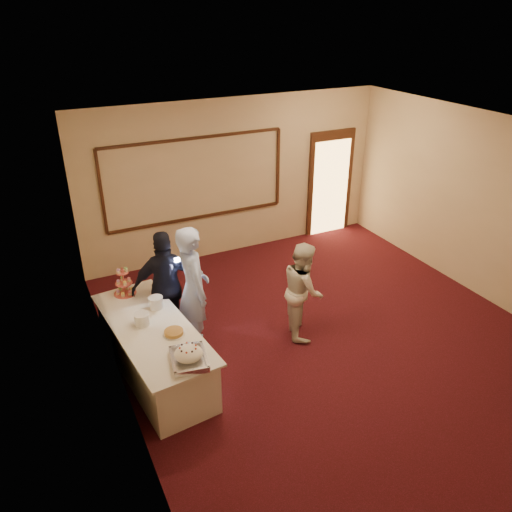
{
  "coord_description": "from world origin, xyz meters",
  "views": [
    {
      "loc": [
        -3.67,
        -4.87,
        4.47
      ],
      "look_at": [
        -0.79,
        1.0,
        1.15
      ],
      "focal_mm": 35.0,
      "sensor_mm": 36.0,
      "label": 1
    }
  ],
  "objects_px": {
    "plate_stack_b": "(156,302)",
    "guest": "(167,287)",
    "pavlova_tray": "(189,356)",
    "tart": "(174,333)",
    "buffet_table": "(154,350)",
    "man": "(194,289)",
    "cupcake_stand": "(124,284)",
    "plate_stack_a": "(142,319)",
    "woman": "(303,290)"
  },
  "relations": [
    {
      "from": "plate_stack_b",
      "to": "guest",
      "type": "relative_size",
      "value": 0.11
    },
    {
      "from": "pavlova_tray",
      "to": "tart",
      "type": "relative_size",
      "value": 2.19
    },
    {
      "from": "buffet_table",
      "to": "man",
      "type": "relative_size",
      "value": 1.29
    },
    {
      "from": "pavlova_tray",
      "to": "cupcake_stand",
      "type": "xyz_separation_m",
      "value": [
        -0.31,
        1.84,
        0.08
      ]
    },
    {
      "from": "plate_stack_a",
      "to": "guest",
      "type": "xyz_separation_m",
      "value": [
        0.53,
        0.64,
        0.0
      ]
    },
    {
      "from": "buffet_table",
      "to": "woman",
      "type": "height_order",
      "value": "woman"
    },
    {
      "from": "pavlova_tray",
      "to": "plate_stack_b",
      "type": "height_order",
      "value": "pavlova_tray"
    },
    {
      "from": "guest",
      "to": "plate_stack_b",
      "type": "bearing_deg",
      "value": 61.28
    },
    {
      "from": "buffet_table",
      "to": "tart",
      "type": "relative_size",
      "value": 8.69
    },
    {
      "from": "tart",
      "to": "woman",
      "type": "distance_m",
      "value": 2.06
    },
    {
      "from": "guest",
      "to": "buffet_table",
      "type": "bearing_deg",
      "value": 68.24
    },
    {
      "from": "cupcake_stand",
      "to": "plate_stack_b",
      "type": "height_order",
      "value": "cupcake_stand"
    },
    {
      "from": "man",
      "to": "woman",
      "type": "xyz_separation_m",
      "value": [
        1.53,
        -0.4,
        -0.2
      ]
    },
    {
      "from": "pavlova_tray",
      "to": "cupcake_stand",
      "type": "height_order",
      "value": "cupcake_stand"
    },
    {
      "from": "plate_stack_b",
      "to": "tart",
      "type": "height_order",
      "value": "plate_stack_b"
    },
    {
      "from": "guest",
      "to": "plate_stack_a",
      "type": "bearing_deg",
      "value": 59.32
    },
    {
      "from": "man",
      "to": "guest",
      "type": "xyz_separation_m",
      "value": [
        -0.28,
        0.36,
        -0.08
      ]
    },
    {
      "from": "plate_stack_a",
      "to": "woman",
      "type": "xyz_separation_m",
      "value": [
        2.34,
        -0.12,
        -0.11
      ]
    },
    {
      "from": "buffet_table",
      "to": "woman",
      "type": "distance_m",
      "value": 2.27
    },
    {
      "from": "plate_stack_a",
      "to": "plate_stack_b",
      "type": "distance_m",
      "value": 0.42
    },
    {
      "from": "plate_stack_a",
      "to": "man",
      "type": "distance_m",
      "value": 0.86
    },
    {
      "from": "plate_stack_b",
      "to": "woman",
      "type": "bearing_deg",
      "value": -11.71
    },
    {
      "from": "man",
      "to": "buffet_table",
      "type": "bearing_deg",
      "value": 122.5
    },
    {
      "from": "woman",
      "to": "plate_stack_a",
      "type": "bearing_deg",
      "value": 106.49
    },
    {
      "from": "pavlova_tray",
      "to": "tart",
      "type": "bearing_deg",
      "value": 89.29
    },
    {
      "from": "cupcake_stand",
      "to": "tart",
      "type": "distance_m",
      "value": 1.3
    },
    {
      "from": "cupcake_stand",
      "to": "woman",
      "type": "xyz_separation_m",
      "value": [
        2.36,
        -0.98,
        -0.19
      ]
    },
    {
      "from": "tart",
      "to": "plate_stack_a",
      "type": "bearing_deg",
      "value": 127.54
    },
    {
      "from": "pavlova_tray",
      "to": "man",
      "type": "bearing_deg",
      "value": 67.7
    },
    {
      "from": "man",
      "to": "woman",
      "type": "bearing_deg",
      "value": -100.33
    },
    {
      "from": "plate_stack_b",
      "to": "woman",
      "type": "relative_size",
      "value": 0.13
    },
    {
      "from": "buffet_table",
      "to": "woman",
      "type": "bearing_deg",
      "value": -0.52
    },
    {
      "from": "cupcake_stand",
      "to": "man",
      "type": "height_order",
      "value": "man"
    },
    {
      "from": "tart",
      "to": "woman",
      "type": "relative_size",
      "value": 0.19
    },
    {
      "from": "woman",
      "to": "plate_stack_b",
      "type": "bearing_deg",
      "value": 97.66
    },
    {
      "from": "tart",
      "to": "woman",
      "type": "height_order",
      "value": "woman"
    },
    {
      "from": "woman",
      "to": "guest",
      "type": "bearing_deg",
      "value": 86.49
    },
    {
      "from": "buffet_table",
      "to": "cupcake_stand",
      "type": "bearing_deg",
      "value": 96.86
    },
    {
      "from": "cupcake_stand",
      "to": "woman",
      "type": "relative_size",
      "value": 0.31
    },
    {
      "from": "buffet_table",
      "to": "plate_stack_b",
      "type": "relative_size",
      "value": 12.42
    },
    {
      "from": "plate_stack_b",
      "to": "tart",
      "type": "distance_m",
      "value": 0.7
    },
    {
      "from": "pavlova_tray",
      "to": "man",
      "type": "xyz_separation_m",
      "value": [
        0.52,
        1.26,
        0.08
      ]
    },
    {
      "from": "man",
      "to": "woman",
      "type": "height_order",
      "value": "man"
    },
    {
      "from": "man",
      "to": "plate_stack_a",
      "type": "bearing_deg",
      "value": 113.82
    },
    {
      "from": "cupcake_stand",
      "to": "man",
      "type": "bearing_deg",
      "value": -34.89
    },
    {
      "from": "pavlova_tray",
      "to": "woman",
      "type": "relative_size",
      "value": 0.41
    },
    {
      "from": "pavlova_tray",
      "to": "man",
      "type": "distance_m",
      "value": 1.37
    },
    {
      "from": "plate_stack_a",
      "to": "pavlova_tray",
      "type": "bearing_deg",
      "value": -73.42
    },
    {
      "from": "cupcake_stand",
      "to": "pavlova_tray",
      "type": "bearing_deg",
      "value": -80.35
    },
    {
      "from": "tart",
      "to": "pavlova_tray",
      "type": "bearing_deg",
      "value": -90.71
    }
  ]
}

